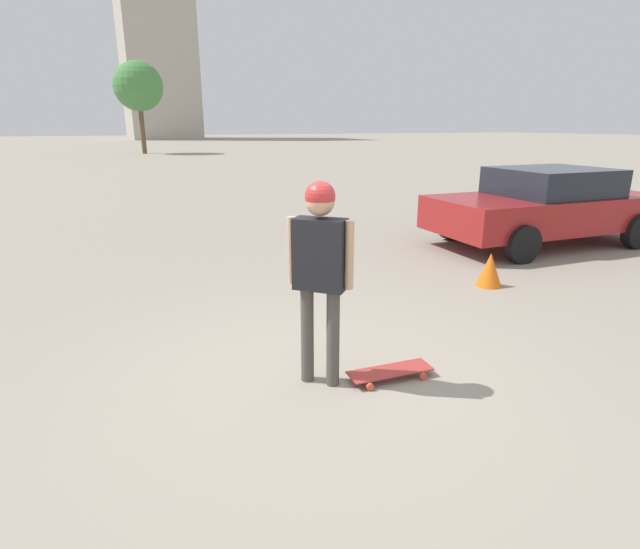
{
  "coord_description": "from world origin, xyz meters",
  "views": [
    {
      "loc": [
        1.65,
        3.6,
        2.19
      ],
      "look_at": [
        0.0,
        0.0,
        0.99
      ],
      "focal_mm": 28.0,
      "sensor_mm": 36.0,
      "label": 1
    }
  ],
  "objects_px": {
    "skateboard": "(390,371)",
    "traffic_cone": "(490,270)",
    "car_parked_near": "(546,205)",
    "person": "(320,258)"
  },
  "relations": [
    {
      "from": "traffic_cone",
      "to": "skateboard",
      "type": "bearing_deg",
      "value": 32.15
    },
    {
      "from": "person",
      "to": "skateboard",
      "type": "distance_m",
      "value": 1.25
    },
    {
      "from": "skateboard",
      "to": "traffic_cone",
      "type": "xyz_separation_m",
      "value": [
        -2.71,
        -1.7,
        0.17
      ]
    },
    {
      "from": "skateboard",
      "to": "traffic_cone",
      "type": "distance_m",
      "value": 3.2
    },
    {
      "from": "skateboard",
      "to": "car_parked_near",
      "type": "bearing_deg",
      "value": -144.66
    },
    {
      "from": "car_parked_near",
      "to": "traffic_cone",
      "type": "distance_m",
      "value": 3.22
    },
    {
      "from": "traffic_cone",
      "to": "car_parked_near",
      "type": "bearing_deg",
      "value": -150.01
    },
    {
      "from": "skateboard",
      "to": "car_parked_near",
      "type": "distance_m",
      "value": 6.42
    },
    {
      "from": "person",
      "to": "traffic_cone",
      "type": "xyz_separation_m",
      "value": [
        -3.31,
        -1.5,
        -0.9
      ]
    },
    {
      "from": "person",
      "to": "car_parked_near",
      "type": "height_order",
      "value": "person"
    }
  ]
}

